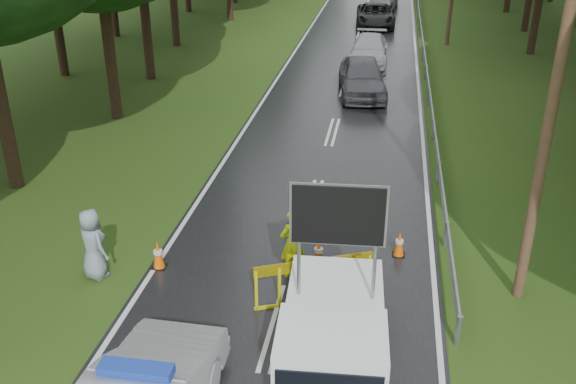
% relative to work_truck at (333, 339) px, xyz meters
% --- Properties ---
extents(ground, '(160.00, 160.00, 0.00)m').
position_rel_work_truck_xyz_m(ground, '(-1.28, 1.41, -0.95)').
color(ground, '#214012').
rests_on(ground, ground).
extents(road, '(7.00, 140.00, 0.02)m').
position_rel_work_truck_xyz_m(road, '(-1.28, 31.41, -0.94)').
color(road, black).
rests_on(road, ground).
extents(guardrail, '(0.12, 60.06, 0.70)m').
position_rel_work_truck_xyz_m(guardrail, '(2.42, 31.08, -0.40)').
color(guardrail, gray).
rests_on(guardrail, ground).
extents(utility_pole_near, '(1.40, 0.24, 10.00)m').
position_rel_work_truck_xyz_m(utility_pole_near, '(3.92, 3.41, 4.11)').
color(utility_pole_near, '#473320').
rests_on(utility_pole_near, ground).
extents(work_truck, '(2.19, 4.50, 3.50)m').
position_rel_work_truck_xyz_m(work_truck, '(0.00, 0.00, 0.00)').
color(work_truck, gray).
rests_on(work_truck, ground).
extents(barrier, '(2.49, 1.12, 1.11)m').
position_rel_work_truck_xyz_m(barrier, '(-0.65, 2.41, -0.11)').
color(barrier, '#D8D20B').
rests_on(barrier, ground).
extents(officer, '(0.77, 0.73, 1.77)m').
position_rel_work_truck_xyz_m(officer, '(-1.27, 3.41, -0.06)').
color(officer, '#CBE30C').
rests_on(officer, ground).
extents(civilian, '(0.99, 0.99, 1.62)m').
position_rel_work_truck_xyz_m(civilian, '(-1.22, 3.83, -0.14)').
color(civilian, '#1940A5').
rests_on(civilian, ground).
extents(bystander_right, '(1.03, 0.94, 1.77)m').
position_rel_work_truck_xyz_m(bystander_right, '(-5.88, 2.64, -0.07)').
color(bystander_right, gray).
rests_on(bystander_right, ground).
extents(queue_car_first, '(2.57, 5.06, 1.65)m').
position_rel_work_truck_xyz_m(queue_car_first, '(-0.48, 18.38, -0.12)').
color(queue_car_first, '#3B3D42').
rests_on(queue_car_first, ground).
extents(queue_car_second, '(1.96, 4.72, 1.36)m').
position_rel_work_truck_xyz_m(queue_car_second, '(-0.44, 24.38, -0.27)').
color(queue_car_second, '#9C9FA3').
rests_on(queue_car_second, ground).
extents(queue_car_third, '(2.73, 5.44, 1.48)m').
position_rel_work_truck_xyz_m(queue_car_third, '(-0.48, 33.92, -0.21)').
color(queue_car_third, black).
rests_on(queue_car_third, ground).
extents(cone_near_left, '(0.34, 0.34, 0.72)m').
position_rel_work_truck_xyz_m(cone_near_left, '(-4.06, -0.98, -0.60)').
color(cone_near_left, black).
rests_on(cone_near_left, ground).
extents(cone_center, '(0.32, 0.32, 0.67)m').
position_rel_work_truck_xyz_m(cone_center, '(-1.02, 2.42, -0.63)').
color(cone_center, black).
rests_on(cone_center, ground).
extents(cone_far, '(0.36, 0.36, 0.77)m').
position_rel_work_truck_xyz_m(cone_far, '(-0.71, 3.91, -0.58)').
color(cone_far, black).
rests_on(cone_far, ground).
extents(cone_left_mid, '(0.35, 0.35, 0.74)m').
position_rel_work_truck_xyz_m(cone_left_mid, '(-4.53, 3.23, -0.59)').
color(cone_left_mid, black).
rests_on(cone_left_mid, ground).
extents(cone_right, '(0.32, 0.32, 0.68)m').
position_rel_work_truck_xyz_m(cone_right, '(1.23, 4.74, -0.62)').
color(cone_right, black).
rests_on(cone_right, ground).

